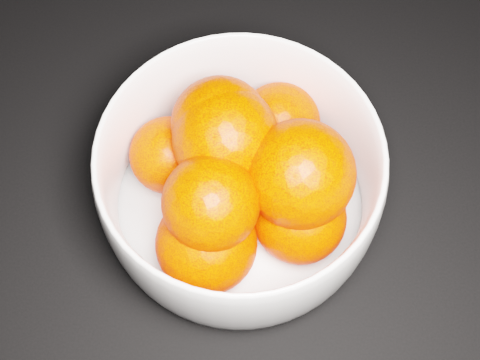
{
  "coord_description": "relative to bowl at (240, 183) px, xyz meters",
  "views": [
    {
      "loc": [
        -0.24,
        -0.31,
        0.54
      ],
      "look_at": [
        -0.25,
        -0.09,
        0.06
      ],
      "focal_mm": 50.0,
      "sensor_mm": 36.0,
      "label": 1
    }
  ],
  "objects": [
    {
      "name": "bowl",
      "position": [
        0.0,
        0.0,
        0.0
      ],
      "size": [
        0.22,
        0.22,
        0.11
      ],
      "rotation": [
        0.0,
        0.0,
        0.13
      ],
      "color": "white",
      "rests_on": "ground"
    },
    {
      "name": "orange_pile",
      "position": [
        0.0,
        0.0,
        0.02
      ],
      "size": [
        0.18,
        0.18,
        0.12
      ],
      "color": "#FF2B00",
      "rests_on": "bowl"
    }
  ]
}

